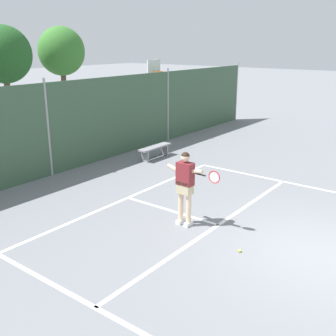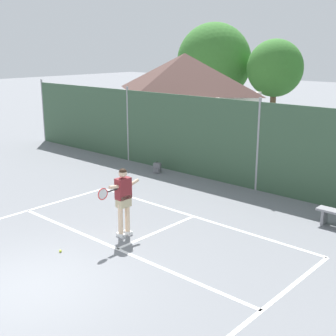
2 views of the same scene
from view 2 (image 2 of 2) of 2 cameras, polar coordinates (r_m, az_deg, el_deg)
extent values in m
plane|color=slate|center=(10.28, -17.00, -14.04)|extent=(120.00, 120.00, 0.00)
cube|color=white|center=(13.59, 3.21, -6.06)|extent=(8.20, 0.10, 0.01)
cube|color=white|center=(11.57, -6.37, -10.04)|extent=(8.20, 0.10, 0.01)
cube|color=white|center=(12.51, -1.26, -7.95)|extent=(0.10, 2.97, 0.01)
cube|color=#38563D|center=(15.93, 11.21, 2.62)|extent=(26.00, 0.05, 3.09)
cylinder|color=#99999E|center=(25.05, -15.35, 6.97)|extent=(0.09, 0.09, 3.24)
cylinder|color=#99999E|center=(19.96, -5.04, 5.52)|extent=(0.09, 0.09, 3.24)
cylinder|color=#99999E|center=(15.92, 11.22, 2.88)|extent=(0.09, 0.09, 3.24)
cube|color=silver|center=(22.58, 2.04, 6.07)|extent=(5.93, 4.45, 2.78)
pyramid|color=#513833|center=(22.34, 2.09, 11.89)|extent=(6.41, 4.81, 1.80)
cylinder|color=brown|center=(31.64, 5.62, 7.59)|extent=(0.36, 0.36, 1.71)
ellipsoid|color=#38752D|center=(31.40, 5.76, 13.10)|extent=(5.14, 4.62, 5.14)
cylinder|color=brown|center=(29.16, 12.96, 7.10)|extent=(0.36, 0.36, 2.15)
ellipsoid|color=#38752D|center=(28.93, 13.25, 12.10)|extent=(3.46, 3.12, 3.46)
cube|color=silver|center=(12.36, -5.07, -8.06)|extent=(0.26, 0.13, 0.10)
cube|color=silver|center=(12.22, -5.92, -8.37)|extent=(0.26, 0.13, 0.10)
cylinder|color=beige|center=(12.19, -5.12, -6.07)|extent=(0.13, 0.13, 0.82)
cylinder|color=beige|center=(12.04, -5.97, -6.36)|extent=(0.13, 0.13, 0.82)
cube|color=tan|center=(11.96, -5.60, -4.11)|extent=(0.25, 0.37, 0.32)
cube|color=maroon|center=(11.85, -5.64, -2.56)|extent=(0.25, 0.41, 0.56)
sphere|color=beige|center=(11.73, -5.69, -0.65)|extent=(0.22, 0.22, 0.22)
sphere|color=black|center=(11.73, -5.69, -0.56)|extent=(0.21, 0.21, 0.21)
cylinder|color=beige|center=(11.68, -6.31, -2.33)|extent=(0.10, 0.56, 0.17)
cylinder|color=beige|center=(12.01, -4.64, -2.04)|extent=(0.10, 0.51, 0.22)
cylinder|color=black|center=(11.55, -6.98, -2.80)|extent=(0.04, 0.30, 0.04)
torus|color=red|center=(11.31, -8.17, -3.24)|extent=(0.03, 0.30, 0.30)
cylinder|color=silver|center=(11.31, -8.17, -3.24)|extent=(0.01, 0.26, 0.26)
sphere|color=#CCE033|center=(11.62, -13.34, -10.09)|extent=(0.07, 0.07, 0.07)
cube|color=slate|center=(18.14, -1.35, 0.03)|extent=(0.32, 0.26, 0.40)
cube|color=slate|center=(18.06, -1.50, -0.31)|extent=(0.23, 0.13, 0.18)
torus|color=black|center=(18.09, -1.36, 0.70)|extent=(0.09, 0.04, 0.09)
cube|color=gray|center=(13.67, 18.99, -5.77)|extent=(0.08, 0.32, 0.45)
camera|label=1|loc=(16.10, -40.25, 9.51)|focal=43.31mm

